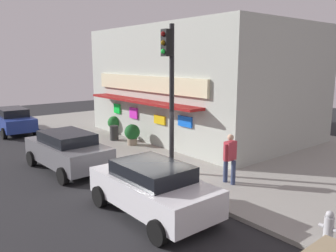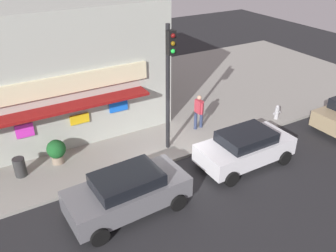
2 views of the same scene
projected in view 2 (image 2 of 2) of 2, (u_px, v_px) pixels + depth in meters
ground_plane at (173, 162)px, 15.44m from camera, size 50.69×50.69×0.00m
sidewalk at (117, 107)px, 20.11m from camera, size 33.79×12.39×0.13m
corner_building at (27, 63)px, 17.40m from camera, size 11.71×8.73×6.04m
traffic_light at (169, 74)px, 14.51m from camera, size 0.32×0.58×5.55m
fire_hydrant at (277, 112)px, 18.57m from camera, size 0.47×0.23×0.77m
trash_can at (20, 167)px, 14.20m from camera, size 0.47×0.47×0.79m
pedestrian at (199, 110)px, 17.39m from camera, size 0.51×0.59×1.76m
potted_plant_by_doorway at (56, 150)px, 14.90m from camera, size 0.79×0.79×1.07m
parked_car_grey at (128, 192)px, 12.41m from camera, size 4.36×2.26×1.56m
parked_car_white at (245, 147)px, 14.98m from camera, size 4.13×2.09×1.52m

